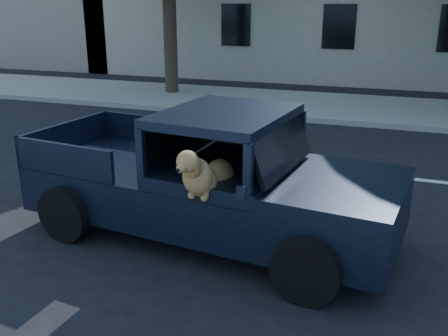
% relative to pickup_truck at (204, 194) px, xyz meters
% --- Properties ---
extents(ground, '(120.00, 120.00, 0.00)m').
position_rel_pickup_truck_xyz_m(ground, '(-1.02, -0.01, -0.60)').
color(ground, black).
rests_on(ground, ground).
extents(far_sidewalk, '(60.00, 4.00, 0.15)m').
position_rel_pickup_truck_xyz_m(far_sidewalk, '(-1.02, 9.19, -0.53)').
color(far_sidewalk, gray).
rests_on(far_sidewalk, ground).
extents(lane_stripes, '(21.60, 0.14, 0.01)m').
position_rel_pickup_truck_xyz_m(lane_stripes, '(0.98, 3.39, -0.60)').
color(lane_stripes, silver).
rests_on(lane_stripes, ground).
extents(pickup_truck, '(5.18, 2.83, 1.79)m').
position_rel_pickup_truck_xyz_m(pickup_truck, '(0.00, 0.00, 0.00)').
color(pickup_truck, black).
rests_on(pickup_truck, ground).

